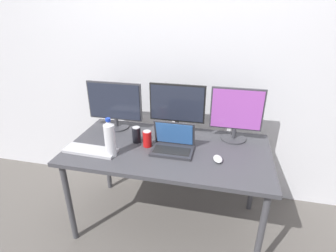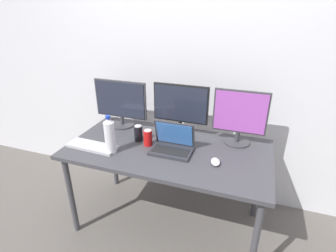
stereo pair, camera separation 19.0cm
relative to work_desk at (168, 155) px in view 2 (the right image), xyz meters
name	(u,v)px [view 2 (the right image)]	position (x,y,z in m)	size (l,w,h in m)	color
ground_plane	(168,221)	(0.00, 0.00, -0.68)	(16.00, 16.00, 0.00)	#5B5651
wall_back	(191,59)	(0.00, 0.59, 0.62)	(7.00, 0.08, 2.60)	silver
work_desk	(168,155)	(0.00, 0.00, 0.00)	(1.51, 0.78, 0.74)	#424247
monitor_left	(121,103)	(-0.52, 0.25, 0.28)	(0.47, 0.22, 0.41)	#38383D
monitor_center	(180,107)	(0.01, 0.26, 0.30)	(0.45, 0.18, 0.42)	black
monitor_right	(240,116)	(0.48, 0.25, 0.29)	(0.40, 0.20, 0.42)	#38383D
laptop_silver	(172,144)	(0.04, -0.03, 0.12)	(0.30, 0.21, 0.22)	#2D2D33
keyboard_main	(92,146)	(-0.54, -0.19, 0.07)	(0.39, 0.14, 0.02)	#B2B2B7
mouse_by_keyboard	(215,162)	(0.38, -0.10, 0.08)	(0.06, 0.10, 0.03)	silver
water_bottle	(110,136)	(-0.37, -0.20, 0.20)	(0.08, 0.08, 0.29)	silver
soda_can_near_keyboard	(148,138)	(-0.16, -0.01, 0.13)	(0.07, 0.07, 0.13)	red
soda_can_by_laptop	(138,133)	(-0.26, 0.04, 0.13)	(0.07, 0.07, 0.13)	black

